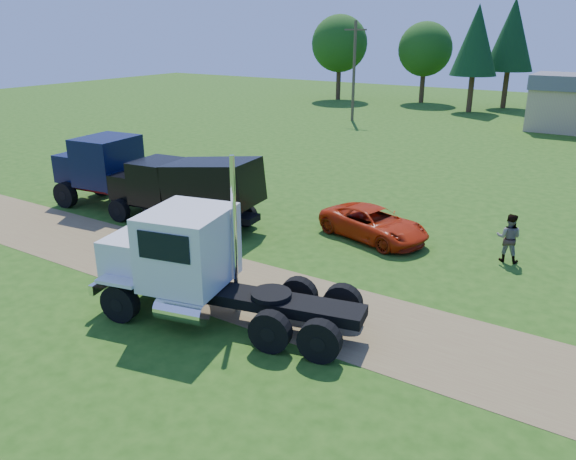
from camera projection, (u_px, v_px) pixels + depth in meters
The scene contains 9 objects.
ground at pixel (257, 293), 18.92m from camera, with size 140.00×140.00×0.00m, color #214B10.
dirt_track at pixel (257, 292), 18.92m from camera, with size 120.00×4.20×0.01m, color brown.
white_semi_tractor at pixel (192, 264), 16.93m from camera, with size 8.47×4.33×5.00m.
black_dump_truck at pixel (187, 187), 24.78m from camera, with size 7.65×3.11×3.26m.
navy_truck at pixel (120, 173), 27.25m from camera, with size 8.12×3.57×3.45m.
orange_pickup at pixel (374, 224), 23.53m from camera, with size 2.22×4.81×1.34m, color red.
spectator_a at pixel (131, 261), 19.26m from camera, with size 0.63×0.41×1.72m, color #999999.
spectator_b at pixel (509, 238), 21.17m from camera, with size 0.92×0.71×1.89m, color #999999.
tan_shed at pixel (570, 102), 47.66m from camera, with size 6.20×5.40×4.70m.
Camera 1 is at (10.14, -13.77, 8.44)m, focal length 35.00 mm.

